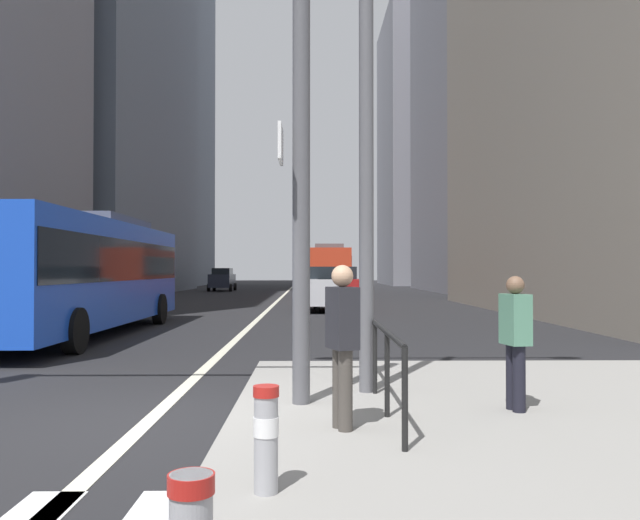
{
  "coord_description": "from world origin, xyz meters",
  "views": [
    {
      "loc": [
        1.94,
        -7.65,
        1.82
      ],
      "look_at": [
        2.34,
        20.79,
        2.24
      ],
      "focal_mm": 35.85,
      "sensor_mm": 36.0,
      "label": 1
    }
  ],
  "objects_px": {
    "car_receding_far": "(337,288)",
    "traffic_signal_gantry": "(129,84)",
    "city_bus_red_distant": "(327,269)",
    "street_lamp_post": "(366,18)",
    "car_receding_near": "(319,288)",
    "pedestrian_waiting": "(515,336)",
    "bollard_left": "(266,433)",
    "car_oncoming_mid": "(222,279)",
    "pedestrian_walking": "(342,338)",
    "city_bus_red_receding": "(328,269)",
    "city_bus_blue_oncoming": "(83,269)"
  },
  "relations": [
    {
      "from": "city_bus_blue_oncoming",
      "to": "car_oncoming_mid",
      "type": "relative_size",
      "value": 2.6
    },
    {
      "from": "city_bus_red_receding",
      "to": "car_oncoming_mid",
      "type": "height_order",
      "value": "city_bus_red_receding"
    },
    {
      "from": "city_bus_red_distant",
      "to": "street_lamp_post",
      "type": "height_order",
      "value": "street_lamp_post"
    },
    {
      "from": "city_bus_red_distant",
      "to": "car_receding_far",
      "type": "distance_m",
      "value": 31.05
    },
    {
      "from": "city_bus_red_distant",
      "to": "pedestrian_walking",
      "type": "height_order",
      "value": "city_bus_red_distant"
    },
    {
      "from": "car_receding_near",
      "to": "city_bus_red_distant",
      "type": "bearing_deg",
      "value": 87.94
    },
    {
      "from": "city_bus_blue_oncoming",
      "to": "street_lamp_post",
      "type": "distance_m",
      "value": 11.84
    },
    {
      "from": "car_receding_far",
      "to": "city_bus_red_receding",
      "type": "bearing_deg",
      "value": 90.07
    },
    {
      "from": "pedestrian_waiting",
      "to": "city_bus_red_receding",
      "type": "bearing_deg",
      "value": 92.11
    },
    {
      "from": "city_bus_blue_oncoming",
      "to": "pedestrian_waiting",
      "type": "relative_size",
      "value": 7.44
    },
    {
      "from": "traffic_signal_gantry",
      "to": "car_oncoming_mid",
      "type": "bearing_deg",
      "value": 96.49
    },
    {
      "from": "bollard_left",
      "to": "pedestrian_waiting",
      "type": "bearing_deg",
      "value": 44.81
    },
    {
      "from": "city_bus_red_receding",
      "to": "car_receding_near",
      "type": "height_order",
      "value": "city_bus_red_receding"
    },
    {
      "from": "car_receding_near",
      "to": "pedestrian_waiting",
      "type": "relative_size",
      "value": 2.79
    },
    {
      "from": "city_bus_blue_oncoming",
      "to": "car_receding_near",
      "type": "bearing_deg",
      "value": 57.52
    },
    {
      "from": "city_bus_blue_oncoming",
      "to": "car_receding_far",
      "type": "distance_m",
      "value": 12.74
    },
    {
      "from": "car_oncoming_mid",
      "to": "city_bus_blue_oncoming",
      "type": "bearing_deg",
      "value": -87.97
    },
    {
      "from": "city_bus_red_receding",
      "to": "traffic_signal_gantry",
      "type": "bearing_deg",
      "value": -95.69
    },
    {
      "from": "car_oncoming_mid",
      "to": "pedestrian_walking",
      "type": "xyz_separation_m",
      "value": [
        7.89,
        -47.81,
        0.11
      ]
    },
    {
      "from": "city_bus_red_distant",
      "to": "street_lamp_post",
      "type": "relative_size",
      "value": 1.35
    },
    {
      "from": "street_lamp_post",
      "to": "pedestrian_waiting",
      "type": "xyz_separation_m",
      "value": [
        1.66,
        -1.19,
        -4.26
      ]
    },
    {
      "from": "traffic_signal_gantry",
      "to": "pedestrian_walking",
      "type": "distance_m",
      "value": 4.19
    },
    {
      "from": "city_bus_red_distant",
      "to": "street_lamp_post",
      "type": "xyz_separation_m",
      "value": [
        -0.69,
        -50.25,
        3.45
      ]
    },
    {
      "from": "city_bus_red_distant",
      "to": "car_receding_near",
      "type": "distance_m",
      "value": 31.04
    },
    {
      "from": "traffic_signal_gantry",
      "to": "pedestrian_walking",
      "type": "height_order",
      "value": "traffic_signal_gantry"
    },
    {
      "from": "car_receding_far",
      "to": "traffic_signal_gantry",
      "type": "xyz_separation_m",
      "value": [
        -3.43,
        -19.97,
        3.14
      ]
    },
    {
      "from": "city_bus_red_receding",
      "to": "car_receding_near",
      "type": "relative_size",
      "value": 2.37
    },
    {
      "from": "city_bus_blue_oncoming",
      "to": "street_lamp_post",
      "type": "relative_size",
      "value": 1.48
    },
    {
      "from": "car_receding_near",
      "to": "traffic_signal_gantry",
      "type": "height_order",
      "value": "traffic_signal_gantry"
    },
    {
      "from": "city_bus_blue_oncoming",
      "to": "city_bus_red_receding",
      "type": "relative_size",
      "value": 1.13
    },
    {
      "from": "city_bus_red_receding",
      "to": "car_receding_near",
      "type": "bearing_deg",
      "value": -93.25
    },
    {
      "from": "car_receding_far",
      "to": "pedestrian_waiting",
      "type": "relative_size",
      "value": 2.65
    },
    {
      "from": "car_oncoming_mid",
      "to": "bollard_left",
      "type": "xyz_separation_m",
      "value": [
        7.23,
        -49.7,
        -0.4
      ]
    },
    {
      "from": "city_bus_blue_oncoming",
      "to": "car_oncoming_mid",
      "type": "height_order",
      "value": "city_bus_blue_oncoming"
    },
    {
      "from": "bollard_left",
      "to": "city_bus_blue_oncoming",
      "type": "bearing_deg",
      "value": 114.82
    },
    {
      "from": "car_oncoming_mid",
      "to": "street_lamp_post",
      "type": "relative_size",
      "value": 0.57
    },
    {
      "from": "bollard_left",
      "to": "pedestrian_walking",
      "type": "height_order",
      "value": "pedestrian_walking"
    },
    {
      "from": "traffic_signal_gantry",
      "to": "car_receding_near",
      "type": "bearing_deg",
      "value": 82.58
    },
    {
      "from": "city_bus_red_distant",
      "to": "car_receding_near",
      "type": "bearing_deg",
      "value": -92.06
    },
    {
      "from": "traffic_signal_gantry",
      "to": "pedestrian_walking",
      "type": "bearing_deg",
      "value": -26.1
    },
    {
      "from": "city_bus_blue_oncoming",
      "to": "city_bus_red_receding",
      "type": "xyz_separation_m",
      "value": [
        7.4,
        24.63,
        -0.0
      ]
    },
    {
      "from": "city_bus_red_distant",
      "to": "car_oncoming_mid",
      "type": "relative_size",
      "value": 2.38
    },
    {
      "from": "car_receding_near",
      "to": "pedestrian_waiting",
      "type": "height_order",
      "value": "car_receding_near"
    },
    {
      "from": "city_bus_blue_oncoming",
      "to": "traffic_signal_gantry",
      "type": "xyz_separation_m",
      "value": [
        3.99,
        -9.64,
        2.29
      ]
    },
    {
      "from": "street_lamp_post",
      "to": "car_receding_far",
      "type": "bearing_deg",
      "value": 88.8
    },
    {
      "from": "city_bus_red_distant",
      "to": "traffic_signal_gantry",
      "type": "xyz_separation_m",
      "value": [
        -3.72,
        -51.01,
        2.29
      ]
    },
    {
      "from": "car_receding_far",
      "to": "bollard_left",
      "type": "xyz_separation_m",
      "value": [
        -1.5,
        -23.14,
        -0.39
      ]
    },
    {
      "from": "car_oncoming_mid",
      "to": "street_lamp_post",
      "type": "distance_m",
      "value": 46.73
    },
    {
      "from": "traffic_signal_gantry",
      "to": "car_receding_far",
      "type": "bearing_deg",
      "value": 80.25
    },
    {
      "from": "car_oncoming_mid",
      "to": "pedestrian_waiting",
      "type": "height_order",
      "value": "car_oncoming_mid"
    }
  ]
}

